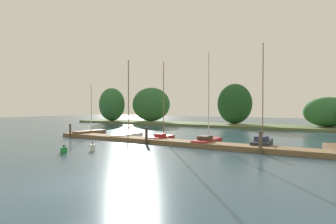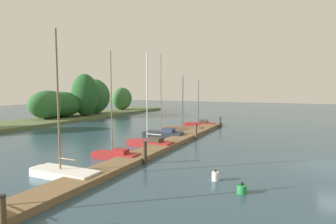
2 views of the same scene
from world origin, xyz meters
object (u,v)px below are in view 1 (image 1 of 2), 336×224
mooring_piling_2 (261,143)px  channel_buoy_1 (93,147)px  sailboat_2 (163,137)px  sailboat_1 (128,134)px  sailboat_4 (262,142)px  mooring_piling_0 (70,131)px  sailboat_0 (91,132)px  mooring_piling_1 (146,135)px  channel_buoy_0 (64,150)px  sailboat_3 (208,140)px

mooring_piling_2 → channel_buoy_1: 11.94m
sailboat_2 → sailboat_1: bearing=83.5°
sailboat_4 → mooring_piling_0: bearing=95.8°
mooring_piling_0 → channel_buoy_1: (8.43, -4.80, -0.47)m
sailboat_0 → sailboat_4: sailboat_4 is taller
sailboat_2 → mooring_piling_1: sailboat_2 is taller
mooring_piling_2 → mooring_piling_1: bearing=179.7°
sailboat_1 → channel_buoy_0: (2.01, -9.46, -0.16)m
channel_buoy_0 → sailboat_0: bearing=128.1°
sailboat_3 → mooring_piling_2: size_ratio=5.27×
sailboat_1 → mooring_piling_2: sailboat_1 is taller
channel_buoy_0 → sailboat_1: bearing=102.0°
sailboat_1 → channel_buoy_1: 8.47m
sailboat_2 → sailboat_4: bearing=-89.0°
mooring_piling_2 → channel_buoy_1: bearing=-155.1°
sailboat_1 → mooring_piling_0: bearing=118.5°
mooring_piling_1 → channel_buoy_1: (-1.19, -5.07, -0.48)m
mooring_piling_1 → mooring_piling_0: bearing=-178.4°
sailboat_0 → channel_buoy_0: (7.14, -9.10, -0.15)m
sailboat_4 → mooring_piling_2: (0.55, -3.35, 0.36)m
sailboat_4 → sailboat_3: bearing=96.7°
mooring_piling_1 → channel_buoy_0: size_ratio=2.65×
mooring_piling_2 → sailboat_2: bearing=164.7°
sailboat_4 → channel_buoy_0: (-11.42, -9.98, -0.19)m
mooring_piling_0 → channel_buoy_0: mooring_piling_0 is taller
sailboat_4 → mooring_piling_0: sailboat_4 is taller
sailboat_1 → channel_buoy_1: sailboat_1 is taller
channel_buoy_0 → mooring_piling_2: bearing=29.0°
sailboat_1 → sailboat_3: (9.10, -0.38, -0.01)m
mooring_piling_0 → mooring_piling_1: bearing=1.6°
sailboat_0 → sailboat_2: sailboat_2 is taller
sailboat_2 → mooring_piling_0: (-9.71, -2.83, 0.38)m
sailboat_2 → channel_buoy_1: bearing=166.8°
mooring_piling_1 → channel_buoy_0: (-2.34, -6.68, -0.53)m
sailboat_1 → channel_buoy_1: bearing=-159.7°
sailboat_4 → sailboat_1: bearing=87.2°
sailboat_0 → sailboat_3: 14.23m
sailboat_1 → mooring_piling_2: (13.98, -2.83, 0.39)m
mooring_piling_0 → sailboat_4: bearing=10.8°
sailboat_3 → mooring_piling_2: bearing=-116.5°
sailboat_0 → mooring_piling_1: sailboat_0 is taller
sailboat_3 → mooring_piling_0: size_ratio=5.52×
sailboat_3 → channel_buoy_1: (-5.93, -7.48, -0.11)m
mooring_piling_2 → sailboat_4: bearing=99.3°
mooring_piling_2 → channel_buoy_0: size_ratio=2.74×
sailboat_0 → sailboat_2: bearing=-83.9°
sailboat_2 → mooring_piling_2: 9.90m
sailboat_4 → mooring_piling_2: sailboat_4 is taller
channel_buoy_0 → sailboat_4: bearing=41.1°
sailboat_0 → mooring_piling_1: size_ratio=3.95×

